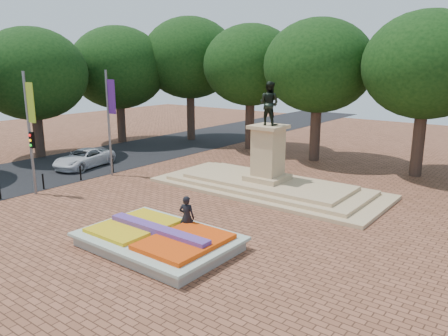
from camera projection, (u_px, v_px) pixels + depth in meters
The scene contains 10 objects.
ground at pixel (175, 228), 20.14m from camera, with size 90.00×90.00×0.00m, color brown.
asphalt_street at pixel (77, 164), 32.87m from camera, with size 9.00×90.00×0.02m, color black.
flower_bed at pixel (159, 239), 17.90m from camera, with size 6.30×4.30×0.91m.
monument at pixel (267, 175), 26.10m from camera, with size 14.00×6.00×6.40m.
tree_row_back at pixel (372, 74), 31.07m from camera, with size 44.80×8.80×10.43m.
tree_row_street at pixel (32, 77), 33.79m from camera, with size 8.40×25.40×9.98m.
banner_poles at pixel (25, 129), 24.19m from camera, with size 0.88×11.17×7.00m.
bollard_row at pixel (22, 186), 25.19m from camera, with size 0.12×13.12×0.98m.
van at pixel (84, 158), 31.75m from camera, with size 2.22×4.81×1.34m, color silver.
pedestrian at pixel (187, 217), 18.79m from camera, with size 0.70×0.46×1.91m, color black.
Camera 1 is at (13.33, -13.63, 7.41)m, focal length 35.00 mm.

